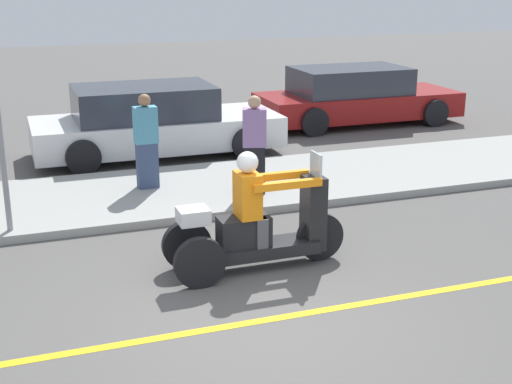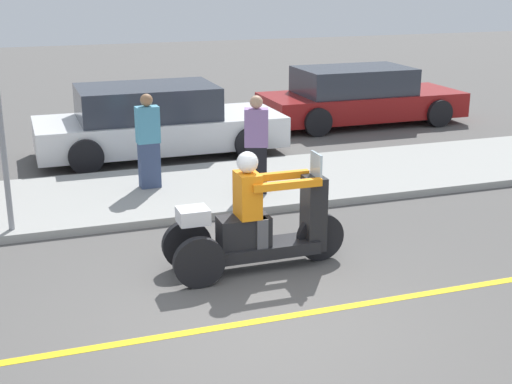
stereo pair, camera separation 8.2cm
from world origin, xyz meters
name	(u,v)px [view 2 (the right image)]	position (x,y,z in m)	size (l,w,h in m)	color
ground_plane	(260,321)	(0.00, 0.00, 0.00)	(60.00, 60.00, 0.00)	#565451
lane_stripe	(296,315)	(0.42, 0.00, 0.00)	(24.00, 0.12, 0.01)	gold
sidewalk_strip	(167,193)	(0.00, 4.60, 0.06)	(28.00, 2.80, 0.12)	#9E9E99
motorcycle_trike	(256,227)	(0.42, 1.33, 0.54)	(2.28, 0.70, 1.51)	black
spectator_by_tree	(148,143)	(-0.23, 4.81, 0.87)	(0.38, 0.24, 1.55)	#38476B
spectator_end_of_line	(256,146)	(1.33, 3.97, 0.88)	(0.43, 0.33, 1.57)	black
parked_car_lot_center	(156,122)	(0.40, 7.36, 0.67)	(4.83, 2.11, 1.40)	silver
parked_car_lot_far	(359,97)	(5.59, 8.76, 0.65)	(4.79, 2.06, 1.35)	maroon
street_sign	(3,145)	(-2.43, 3.45, 1.32)	(0.08, 0.36, 2.20)	gray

